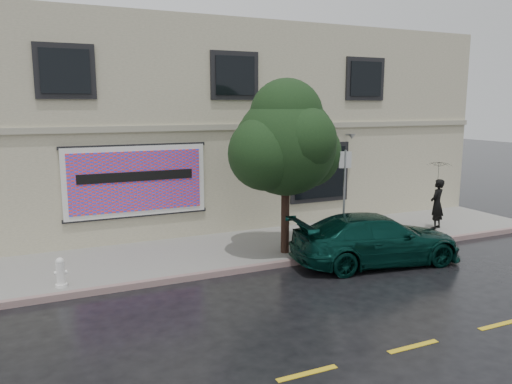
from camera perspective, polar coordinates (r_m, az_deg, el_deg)
name	(u,v)px	position (r m, az deg, el deg)	size (l,w,h in m)	color
ground	(313,284)	(12.39, 6.51, -10.41)	(90.00, 90.00, 0.00)	black
sidewalk	(257,247)	(15.10, 0.13, -6.29)	(20.00, 3.50, 0.15)	gray
curb	(284,263)	(13.60, 3.24, -8.16)	(20.00, 0.18, 0.16)	gray
road_marking	(413,346)	(9.81, 17.53, -16.48)	(19.00, 0.12, 0.01)	gold
building	(196,125)	(19.88, -6.84, 7.57)	(20.00, 8.12, 7.00)	beige
billboard	(136,181)	(15.28, -13.51, 1.22)	(4.30, 0.16, 2.20)	white
car	(376,239)	(14.04, 13.57, -5.24)	(2.08, 4.70, 1.37)	#072C25
pedestrian	(437,204)	(17.88, 19.97, -1.30)	(0.62, 0.41, 1.70)	black
umbrella	(439,170)	(17.70, 20.20, 2.41)	(0.86, 0.86, 0.64)	black
street_tree	(286,145)	(13.77, 3.44, 5.33)	(2.79, 2.79, 4.45)	#321D16
fire_hydrant	(61,273)	(12.45, -21.44, -8.56)	(0.29, 0.27, 0.70)	white
sign_pole	(344,192)	(14.35, 10.06, 0.05)	(0.35, 0.12, 2.90)	gray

